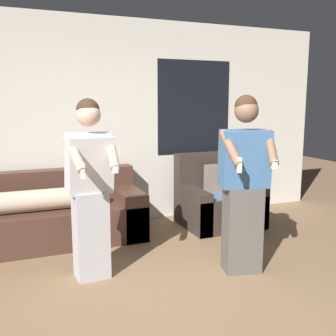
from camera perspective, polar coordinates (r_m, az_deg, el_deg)
ground_plane at (r=3.15m, az=4.75°, el=-21.61°), size 14.00×14.00×0.00m
wall_back at (r=5.26m, az=-8.23°, el=6.50°), size 6.38×0.07×2.70m
couch at (r=4.84m, az=-16.82°, el=-6.79°), size 2.15×0.87×0.81m
armchair at (r=5.32m, az=7.28°, el=-4.74°), size 0.99×0.82×0.94m
person_left at (r=3.63m, az=-11.23°, el=-3.04°), size 0.47×0.51×1.66m
person_right at (r=3.77m, az=10.97°, el=-2.47°), size 0.52×0.53×1.69m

